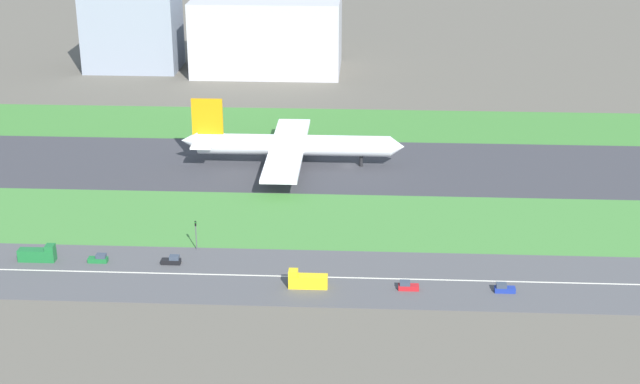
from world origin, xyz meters
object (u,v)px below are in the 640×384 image
object	(u,v)px
airliner	(288,145)
terminal_building	(132,27)
truck_2	(307,281)
hangar_building	(268,34)
car_4	(172,260)
fuel_tank_west	(304,29)
car_0	(408,286)
truck_1	(38,254)
traffic_light	(196,233)
car_2	(99,259)
car_1	(504,288)

from	to	relation	value
airliner	terminal_building	distance (m)	135.49
truck_2	hangar_building	size ratio (longest dim) A/B	0.14
car_4	fuel_tank_west	bearing A→B (deg)	86.40
car_0	truck_1	size ratio (longest dim) A/B	0.52
traffic_light	fuel_tank_west	size ratio (longest dim) A/B	0.35
airliner	traffic_light	distance (m)	62.27
truck_2	hangar_building	bearing A→B (deg)	-81.60
hangar_building	car_4	bearing A→B (deg)	-90.95
car_2	terminal_building	xyz separation A→B (m)	(-34.84, 182.00, 15.96)
airliner	car_4	size ratio (longest dim) A/B	14.77
airliner	hangar_building	world-z (taller)	hangar_building
car_4	traffic_light	bearing A→B (deg)	62.01
car_0	car_4	world-z (taller)	same
truck_2	traffic_light	bearing A→B (deg)	-33.58
car_4	terminal_building	size ratio (longest dim) A/B	0.12
fuel_tank_west	truck_2	bearing A→B (deg)	-85.87
hangar_building	fuel_tank_west	bearing A→B (deg)	75.95
car_2	car_0	size ratio (longest dim) A/B	1.00
traffic_light	fuel_tank_west	distance (m)	219.26
airliner	truck_1	size ratio (longest dim) A/B	7.74
fuel_tank_west	car_0	bearing A→B (deg)	-80.72
car_0	hangar_building	xyz separation A→B (m)	(-49.99, 192.00, 13.83)
car_2	car_4	world-z (taller)	same
airliner	hangar_building	xyz separation A→B (m)	(-17.78, 114.00, 8.52)
car_0	truck_1	bearing A→B (deg)	-6.81
truck_2	car_2	bearing A→B (deg)	-11.73
traffic_light	airliner	bearing A→B (deg)	74.59
car_0	car_1	xyz separation A→B (m)	(20.48, 0.00, 0.00)
car_0	truck_1	distance (m)	84.36
car_0	hangar_building	distance (m)	198.88
car_1	car_4	size ratio (longest dim) A/B	1.00
car_2	hangar_building	bearing A→B (deg)	83.79
car_1	truck_1	xyz separation A→B (m)	(-104.25, 10.00, 0.75)
car_1	car_2	bearing A→B (deg)	-6.32
car_0	car_4	bearing A→B (deg)	-10.69
car_4	terminal_building	bearing A→B (deg)	105.84
car_2	hangar_building	size ratio (longest dim) A/B	0.08
airliner	truck_1	world-z (taller)	airliner
truck_1	terminal_building	world-z (taller)	terminal_building
traffic_light	car_4	bearing A→B (deg)	-117.99
car_2	terminal_building	world-z (taller)	terminal_building
car_2	terminal_building	size ratio (longest dim) A/B	0.12
terminal_building	hangar_building	distance (m)	54.70
car_1	airliner	bearing A→B (deg)	-55.96
airliner	truck_2	world-z (taller)	airliner
car_0	traffic_light	size ratio (longest dim) A/B	0.61
car_4	traffic_light	world-z (taller)	traffic_light
airliner	car_1	size ratio (longest dim) A/B	14.77
car_4	car_0	bearing A→B (deg)	-10.69
car_2	truck_1	bearing A→B (deg)	-180.00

